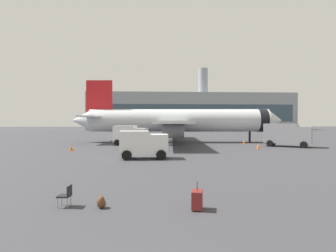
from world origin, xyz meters
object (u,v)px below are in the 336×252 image
Objects in this scene: service_truck at (130,134)px; safety_cone_far at (258,146)px; traveller_backpack at (101,202)px; cargo_van at (143,143)px; safety_cone_near at (71,148)px; safety_cone_outer at (244,142)px; airplane_at_gate at (177,121)px; safety_cone_mid at (250,139)px; gate_chair at (66,194)px; rolling_suitcase at (197,200)px; fuel_truck at (287,134)px.

service_truck is 7.64× the size of safety_cone_far.
safety_cone_far is 27.64m from traveller_backpack.
cargo_van is 5.80× the size of safety_cone_near.
cargo_van is 6.72× the size of safety_cone_outer.
traveller_backpack is at bearing -87.62° from service_truck.
safety_cone_far is at bearing 55.69° from traveller_backpack.
airplane_at_gate is 43.90× the size of safety_cone_mid.
gate_chair reaches higher than safety_cone_near.
safety_cone_outer is 33.06m from rolling_suitcase.
safety_cone_near is at bearing -131.76° from service_truck.
traveller_backpack is (-1.17, -14.35, -1.22)m from cargo_van.
traveller_backpack is (-3.78, 0.40, -0.16)m from rolling_suitcase.
cargo_van is 27.98m from safety_cone_mid.
safety_cone_near reaches higher than traveller_backpack.
fuel_truck is at bearing 56.78° from rolling_suitcase.
fuel_truck reaches higher than safety_cone_mid.
safety_cone_far is (23.21, 1.07, -0.05)m from safety_cone_near.
cargo_van reaches higher than gate_chair.
service_truck reaches higher than safety_cone_far.
airplane_at_gate is 74.50× the size of traveller_backpack.
gate_chair is at bearing -100.50° from cargo_van.
safety_cone_far is at bearing 52.98° from gate_chair.
rolling_suitcase is 3.80m from traveller_backpack.
cargo_van is 11.55m from safety_cone_near.
rolling_suitcase is (4.98, -29.36, -1.22)m from service_truck.
safety_cone_outer is 0.78× the size of gate_chair.
gate_chair is (-1.44, 0.25, 0.27)m from traveller_backpack.
cargo_van is at bearing -104.20° from airplane_at_gate.
safety_cone_mid is 6.23m from safety_cone_outer.
cargo_van is 9.36× the size of traveller_backpack.
safety_cone_outer reaches higher than traveller_backpack.
safety_cone_near is 0.70× the size of rolling_suitcase.
safety_cone_near is 1.14× the size of safety_cone_far.
airplane_at_gate is 7.96× the size of cargo_van.
service_truck is 4.70× the size of rolling_suitcase.
gate_chair is at bearing -120.63° from safety_cone_outer.
safety_cone_outer is 0.61× the size of rolling_suitcase.
safety_cone_mid is (-1.44, 10.24, -1.37)m from fuel_truck.
service_truck is 17.91m from safety_cone_far.
safety_cone_near is at bearing 117.22° from rolling_suitcase.
service_truck reaches higher than safety_cone_mid.
safety_cone_mid is (12.98, 1.14, -3.25)m from airplane_at_gate.
safety_cone_near is 1.16× the size of safety_cone_outer.
rolling_suitcase is at bearing -112.23° from safety_cone_outer.
safety_cone_outer is at bearing -23.42° from airplane_at_gate.
service_truck is 17.58m from safety_cone_outer.
safety_cone_outer is 34.31m from traveller_backpack.
safety_cone_mid reaches higher than safety_cone_far.
fuel_truck is (21.90, -3.52, 0.16)m from service_truck.
airplane_at_gate is 19.16m from safety_cone_near.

